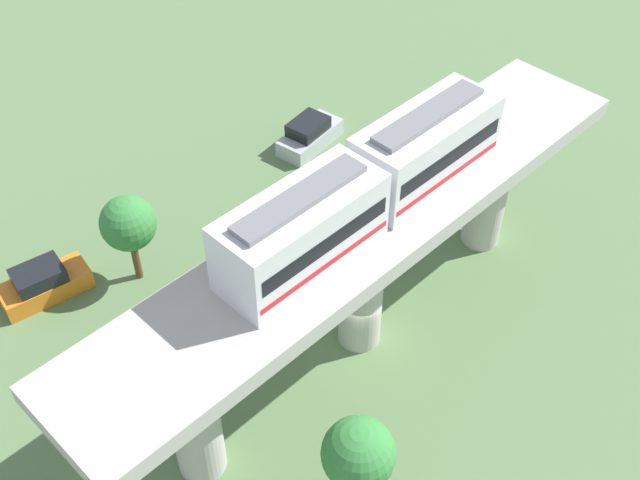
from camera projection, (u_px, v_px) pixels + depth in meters
ground_plane at (359, 337)px, 36.61m from camera, size 120.00×120.00×0.00m
viaduct at (363, 250)px, 32.75m from camera, size 5.20×28.00×7.36m
train at (367, 187)px, 30.45m from camera, size 2.64×13.55×3.24m
parked_car_silver at (310, 135)px, 46.48m from camera, size 2.39×4.42×1.76m
parked_car_orange at (44, 284)px, 37.98m from camera, size 2.49×4.45×1.76m
tree_near_viaduct at (358, 454)px, 28.24m from camera, size 2.69×2.69×4.92m
tree_mid_lot at (312, 206)px, 37.53m from camera, size 2.96×2.96×5.20m
tree_far_corner at (128, 224)px, 36.96m from camera, size 2.64×2.64×4.83m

